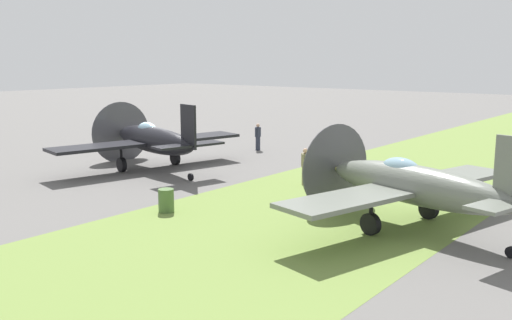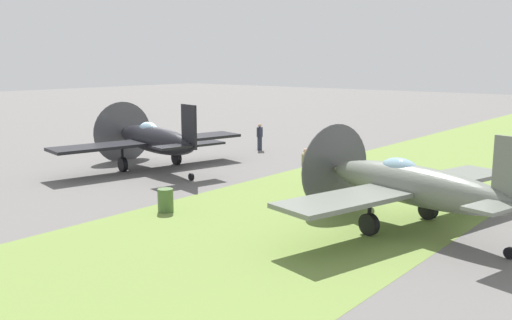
# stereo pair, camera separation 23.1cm
# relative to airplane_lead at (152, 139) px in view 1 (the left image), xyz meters

# --- Properties ---
(ground_plane) EXTENTS (160.00, 160.00, 0.00)m
(ground_plane) POSITION_rel_airplane_lead_xyz_m (1.21, 0.14, -1.60)
(ground_plane) COLOR #605E5B
(grass_verge) EXTENTS (120.00, 11.00, 0.01)m
(grass_verge) POSITION_rel_airplane_lead_xyz_m (1.21, -11.38, -1.60)
(grass_verge) COLOR olive
(grass_verge) RESTS_ON ground
(airplane_lead) EXTENTS (10.82, 8.65, 3.83)m
(airplane_lead) POSITION_rel_airplane_lead_xyz_m (0.00, 0.00, 0.00)
(airplane_lead) COLOR black
(airplane_lead) RESTS_ON ground
(airplane_wingman) EXTENTS (10.61, 8.49, 3.76)m
(airplane_wingman) POSITION_rel_airplane_lead_xyz_m (-1.71, -15.20, -0.03)
(airplane_wingman) COLOR slate
(airplane_wingman) RESTS_ON ground
(ground_crew_chief) EXTENTS (0.63, 0.38, 1.73)m
(ground_crew_chief) POSITION_rel_airplane_lead_xyz_m (1.88, -8.48, -0.69)
(ground_crew_chief) COLOR #847A5B
(ground_crew_chief) RESTS_ON ground
(ground_crew_mechanic) EXTENTS (0.63, 0.38, 1.73)m
(ground_crew_mechanic) POSITION_rel_airplane_lead_xyz_m (8.55, -0.38, -0.69)
(ground_crew_mechanic) COLOR #2D3342
(ground_crew_mechanic) RESTS_ON ground
(fuel_drum) EXTENTS (0.60, 0.60, 0.90)m
(fuel_drum) POSITION_rel_airplane_lead_xyz_m (-5.44, -6.99, -1.15)
(fuel_drum) COLOR #476633
(fuel_drum) RESTS_ON ground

